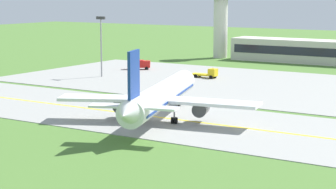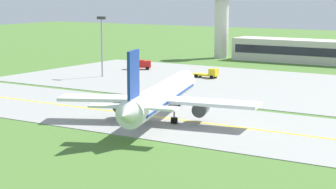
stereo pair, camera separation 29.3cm
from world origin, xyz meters
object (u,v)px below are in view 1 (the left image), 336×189
object	(u,v)px
airplane_lead	(161,96)
service_truck_fuel	(208,73)
control_tower	(221,12)
apron_light_mast	(101,39)
service_truck_catering	(139,64)

from	to	relation	value
airplane_lead	service_truck_fuel	world-z (taller)	airplane_lead
airplane_lead	service_truck_fuel	distance (m)	51.87
control_tower	apron_light_mast	size ratio (longest dim) A/B	1.60
service_truck_catering	apron_light_mast	xyz separation A→B (m)	(0.70, -16.83, 7.79)
airplane_lead	apron_light_mast	world-z (taller)	apron_light_mast
airplane_lead	service_truck_catering	distance (m)	67.98
service_truck_catering	airplane_lead	bearing A→B (deg)	-52.21
airplane_lead	service_truck_fuel	xyz separation A→B (m)	(-17.77, 48.64, -2.95)
airplane_lead	apron_light_mast	xyz separation A→B (m)	(-40.92, 36.86, 5.19)
service_truck_catering	service_truck_fuel	bearing A→B (deg)	-11.93
service_truck_fuel	apron_light_mast	xyz separation A→B (m)	(-23.16, -11.78, 8.14)
airplane_lead	service_truck_catering	size ratio (longest dim) A/B	6.21
service_truck_fuel	service_truck_catering	world-z (taller)	service_truck_catering
service_truck_fuel	apron_light_mast	world-z (taller)	apron_light_mast
control_tower	apron_light_mast	world-z (taller)	control_tower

